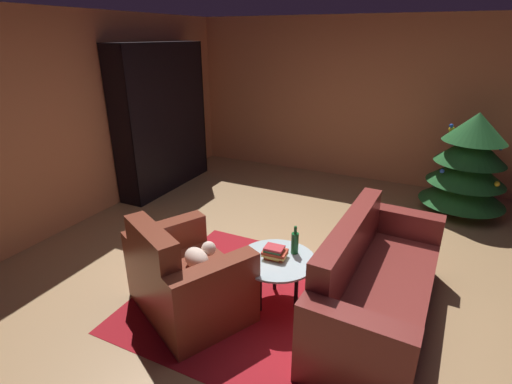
{
  "coord_description": "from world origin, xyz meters",
  "views": [
    {
      "loc": [
        1.01,
        -3.13,
        2.29
      ],
      "look_at": [
        -0.39,
        -0.18,
        0.95
      ],
      "focal_mm": 26.83,
      "sensor_mm": 36.0,
      "label": 1
    }
  ],
  "objects_px": {
    "bottle_on_table": "(295,243)",
    "couch_red": "(375,287)",
    "bookshelf_unit": "(168,119)",
    "book_stack_on_table": "(275,252)",
    "decorated_tree": "(469,165)",
    "coffee_table": "(277,263)",
    "armchair_red": "(186,279)"
  },
  "relations": [
    {
      "from": "coffee_table",
      "to": "book_stack_on_table",
      "type": "distance_m",
      "value": 0.1
    },
    {
      "from": "bookshelf_unit",
      "to": "armchair_red",
      "type": "height_order",
      "value": "bookshelf_unit"
    },
    {
      "from": "armchair_red",
      "to": "decorated_tree",
      "type": "distance_m",
      "value": 4.0
    },
    {
      "from": "bookshelf_unit",
      "to": "book_stack_on_table",
      "type": "distance_m",
      "value": 3.46
    },
    {
      "from": "book_stack_on_table",
      "to": "decorated_tree",
      "type": "height_order",
      "value": "decorated_tree"
    },
    {
      "from": "couch_red",
      "to": "decorated_tree",
      "type": "height_order",
      "value": "decorated_tree"
    },
    {
      "from": "bookshelf_unit",
      "to": "decorated_tree",
      "type": "bearing_deg",
      "value": 10.34
    },
    {
      "from": "couch_red",
      "to": "book_stack_on_table",
      "type": "bearing_deg",
      "value": -168.34
    },
    {
      "from": "couch_red",
      "to": "coffee_table",
      "type": "distance_m",
      "value": 0.86
    },
    {
      "from": "armchair_red",
      "to": "bottle_on_table",
      "type": "distance_m",
      "value": 1.01
    },
    {
      "from": "bookshelf_unit",
      "to": "coffee_table",
      "type": "xyz_separation_m",
      "value": [
        2.73,
        -2.09,
        -0.65
      ]
    },
    {
      "from": "bookshelf_unit",
      "to": "couch_red",
      "type": "distance_m",
      "value": 4.11
    },
    {
      "from": "bookshelf_unit",
      "to": "couch_red",
      "type": "bearing_deg",
      "value": -28.22
    },
    {
      "from": "book_stack_on_table",
      "to": "bottle_on_table",
      "type": "height_order",
      "value": "bottle_on_table"
    },
    {
      "from": "bottle_on_table",
      "to": "decorated_tree",
      "type": "distance_m",
      "value": 3.07
    },
    {
      "from": "couch_red",
      "to": "decorated_tree",
      "type": "xyz_separation_m",
      "value": [
        0.72,
        2.69,
        0.4
      ]
    },
    {
      "from": "coffee_table",
      "to": "armchair_red",
      "type": "bearing_deg",
      "value": -147.38
    },
    {
      "from": "armchair_red",
      "to": "book_stack_on_table",
      "type": "distance_m",
      "value": 0.81
    },
    {
      "from": "couch_red",
      "to": "book_stack_on_table",
      "type": "distance_m",
      "value": 0.9
    },
    {
      "from": "bottle_on_table",
      "to": "decorated_tree",
      "type": "relative_size",
      "value": 0.19
    },
    {
      "from": "bookshelf_unit",
      "to": "book_stack_on_table",
      "type": "xyz_separation_m",
      "value": [
        2.7,
        -2.09,
        -0.55
      ]
    },
    {
      "from": "coffee_table",
      "to": "decorated_tree",
      "type": "bearing_deg",
      "value": 61.65
    },
    {
      "from": "bottle_on_table",
      "to": "decorated_tree",
      "type": "bearing_deg",
      "value": 61.99
    },
    {
      "from": "couch_red",
      "to": "coffee_table",
      "type": "height_order",
      "value": "couch_red"
    },
    {
      "from": "book_stack_on_table",
      "to": "couch_red",
      "type": "bearing_deg",
      "value": 11.66
    },
    {
      "from": "coffee_table",
      "to": "book_stack_on_table",
      "type": "height_order",
      "value": "book_stack_on_table"
    },
    {
      "from": "bookshelf_unit",
      "to": "bottle_on_table",
      "type": "height_order",
      "value": "bookshelf_unit"
    },
    {
      "from": "armchair_red",
      "to": "couch_red",
      "type": "height_order",
      "value": "armchair_red"
    },
    {
      "from": "armchair_red",
      "to": "couch_red",
      "type": "bearing_deg",
      "value": 22.11
    },
    {
      "from": "bottle_on_table",
      "to": "couch_red",
      "type": "bearing_deg",
      "value": 1.65
    },
    {
      "from": "armchair_red",
      "to": "coffee_table",
      "type": "relative_size",
      "value": 1.83
    },
    {
      "from": "armchair_red",
      "to": "bottle_on_table",
      "type": "relative_size",
      "value": 4.77
    }
  ]
}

